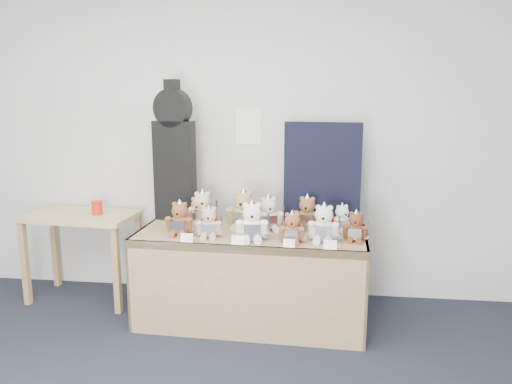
# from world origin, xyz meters

# --- Properties ---
(room_shell) EXTENTS (6.00, 6.00, 6.00)m
(room_shell) POSITION_xyz_m (0.42, 2.49, 1.47)
(room_shell) COLOR white
(room_shell) RESTS_ON floor
(display_table) EXTENTS (1.75, 0.79, 0.72)m
(display_table) POSITION_xyz_m (0.52, 1.83, 0.56)
(display_table) COLOR olive
(display_table) RESTS_ON floor
(side_table) EXTENTS (0.95, 0.58, 0.76)m
(side_table) POSITION_xyz_m (-0.96, 2.14, 0.63)
(side_table) COLOR tan
(side_table) RESTS_ON floor
(guitar_case) EXTENTS (0.36, 0.18, 1.14)m
(guitar_case) POSITION_xyz_m (-0.14, 2.18, 1.28)
(guitar_case) COLOR black
(guitar_case) RESTS_ON display_table
(navy_board) EXTENTS (0.61, 0.10, 0.81)m
(navy_board) POSITION_xyz_m (1.04, 2.20, 1.13)
(navy_board) COLOR black
(navy_board) RESTS_ON display_table
(red_cup) EXTENTS (0.09, 0.09, 0.12)m
(red_cup) POSITION_xyz_m (-0.81, 2.13, 0.81)
(red_cup) COLOR red
(red_cup) RESTS_ON side_table
(teddy_front_far_left) EXTENTS (0.23, 0.19, 0.28)m
(teddy_front_far_left) POSITION_xyz_m (0.00, 1.76, 0.83)
(teddy_front_far_left) COLOR brown
(teddy_front_far_left) RESTS_ON display_table
(teddy_front_left) EXTENTS (0.21, 0.18, 0.25)m
(teddy_front_left) POSITION_xyz_m (0.23, 1.73, 0.82)
(teddy_front_left) COLOR tan
(teddy_front_left) RESTS_ON display_table
(teddy_front_centre) EXTENTS (0.26, 0.22, 0.32)m
(teddy_front_centre) POSITION_xyz_m (0.55, 1.69, 0.84)
(teddy_front_centre) COLOR white
(teddy_front_centre) RESTS_ON display_table
(teddy_front_right) EXTENTS (0.20, 0.17, 0.25)m
(teddy_front_right) POSITION_xyz_m (0.84, 1.67, 0.82)
(teddy_front_right) COLOR brown
(teddy_front_right) RESTS_ON display_table
(teddy_front_far_right) EXTENTS (0.25, 0.21, 0.30)m
(teddy_front_far_right) POSITION_xyz_m (1.06, 1.73, 0.84)
(teddy_front_far_right) COLOR silver
(teddy_front_far_right) RESTS_ON display_table
(teddy_front_end) EXTENTS (0.20, 0.17, 0.24)m
(teddy_front_end) POSITION_xyz_m (1.29, 1.76, 0.82)
(teddy_front_end) COLOR brown
(teddy_front_end) RESTS_ON display_table
(teddy_back_left) EXTENTS (0.26, 0.22, 0.31)m
(teddy_back_left) POSITION_xyz_m (0.11, 2.06, 0.84)
(teddy_back_left) COLOR beige
(teddy_back_left) RESTS_ON display_table
(teddy_back_centre_left) EXTENTS (0.28, 0.24, 0.35)m
(teddy_back_centre_left) POSITION_xyz_m (0.45, 1.98, 0.86)
(teddy_back_centre_left) COLOR #9D824E
(teddy_back_centre_left) RESTS_ON display_table
(teddy_back_centre_right) EXTENTS (0.25, 0.23, 0.29)m
(teddy_back_centre_right) POSITION_xyz_m (0.64, 1.98, 0.84)
(teddy_back_centre_right) COLOR beige
(teddy_back_centre_right) RESTS_ON display_table
(teddy_back_right) EXTENTS (0.24, 0.21, 0.29)m
(teddy_back_right) POSITION_xyz_m (0.94, 2.05, 0.83)
(teddy_back_right) COLOR brown
(teddy_back_right) RESTS_ON display_table
(teddy_back_end) EXTENTS (0.20, 0.19, 0.24)m
(teddy_back_end) POSITION_xyz_m (1.20, 1.99, 0.81)
(teddy_back_end) COLOR white
(teddy_back_end) RESTS_ON display_table
(teddy_back_far_left) EXTENTS (0.21, 0.17, 0.26)m
(teddy_back_far_left) POSITION_xyz_m (0.07, 2.05, 0.82)
(teddy_back_far_left) COLOR #AE8051
(teddy_back_far_left) RESTS_ON display_table
(entry_card_a) EXTENTS (0.09, 0.02, 0.06)m
(entry_card_a) POSITION_xyz_m (0.10, 1.57, 0.75)
(entry_card_a) COLOR white
(entry_card_a) RESTS_ON display_table
(entry_card_b) EXTENTS (0.09, 0.02, 0.07)m
(entry_card_b) POSITION_xyz_m (0.47, 1.56, 0.75)
(entry_card_b) COLOR white
(entry_card_b) RESTS_ON display_table
(entry_card_c) EXTENTS (0.08, 0.02, 0.06)m
(entry_card_c) POSITION_xyz_m (0.83, 1.54, 0.75)
(entry_card_c) COLOR white
(entry_card_c) RESTS_ON display_table
(entry_card_d) EXTENTS (0.09, 0.02, 0.06)m
(entry_card_d) POSITION_xyz_m (1.10, 1.53, 0.75)
(entry_card_d) COLOR white
(entry_card_d) RESTS_ON display_table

